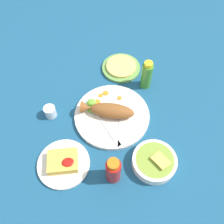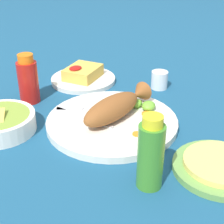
{
  "view_description": "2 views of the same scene",
  "coord_description": "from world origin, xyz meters",
  "px_view_note": "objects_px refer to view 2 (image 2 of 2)",
  "views": [
    {
      "loc": [
        -0.06,
        -0.59,
        0.96
      ],
      "look_at": [
        0.0,
        0.0,
        0.04
      ],
      "focal_mm": 40.0,
      "sensor_mm": 36.0,
      "label": 1
    },
    {
      "loc": [
        0.69,
        0.32,
        0.45
      ],
      "look_at": [
        0.0,
        0.0,
        0.04
      ],
      "focal_mm": 55.0,
      "sensor_mm": 36.0,
      "label": 2
    }
  ],
  "objects_px": {
    "hot_sauce_bottle_red": "(28,80)",
    "guacamole_bowl": "(0,122)",
    "fork_far": "(87,108)",
    "salt_cup": "(159,81)",
    "tortilla_plate": "(219,168)",
    "main_plate": "(112,122)",
    "fork_near": "(79,116)",
    "hot_sauce_bottle_green": "(151,154)",
    "side_plate_fries": "(83,80)",
    "fried_fish": "(116,106)"
  },
  "relations": [
    {
      "from": "fork_near",
      "to": "hot_sauce_bottle_green",
      "type": "distance_m",
      "value": 0.3
    },
    {
      "from": "guacamole_bowl",
      "to": "fried_fish",
      "type": "bearing_deg",
      "value": 122.71
    },
    {
      "from": "fried_fish",
      "to": "guacamole_bowl",
      "type": "xyz_separation_m",
      "value": [
        0.16,
        -0.24,
        -0.02
      ]
    },
    {
      "from": "fork_near",
      "to": "guacamole_bowl",
      "type": "bearing_deg",
      "value": 44.49
    },
    {
      "from": "main_plate",
      "to": "guacamole_bowl",
      "type": "bearing_deg",
      "value": -59.41
    },
    {
      "from": "fork_near",
      "to": "tortilla_plate",
      "type": "xyz_separation_m",
      "value": [
        0.05,
        0.36,
        -0.01
      ]
    },
    {
      "from": "main_plate",
      "to": "tortilla_plate",
      "type": "bearing_deg",
      "value": 74.66
    },
    {
      "from": "salt_cup",
      "to": "fried_fish",
      "type": "bearing_deg",
      "value": -7.53
    },
    {
      "from": "fork_far",
      "to": "hot_sauce_bottle_green",
      "type": "bearing_deg",
      "value": 116.6
    },
    {
      "from": "side_plate_fries",
      "to": "tortilla_plate",
      "type": "xyz_separation_m",
      "value": [
        0.29,
        0.49,
        0.0
      ]
    },
    {
      "from": "side_plate_fries",
      "to": "guacamole_bowl",
      "type": "height_order",
      "value": "guacamole_bowl"
    },
    {
      "from": "fork_far",
      "to": "tortilla_plate",
      "type": "height_order",
      "value": "fork_far"
    },
    {
      "from": "fried_fish",
      "to": "tortilla_plate",
      "type": "xyz_separation_m",
      "value": [
        0.09,
        0.28,
        -0.04
      ]
    },
    {
      "from": "tortilla_plate",
      "to": "fried_fish",
      "type": "bearing_deg",
      "value": -108.34
    },
    {
      "from": "hot_sauce_bottle_red",
      "to": "guacamole_bowl",
      "type": "bearing_deg",
      "value": 11.39
    },
    {
      "from": "fork_far",
      "to": "guacamole_bowl",
      "type": "distance_m",
      "value": 0.23
    },
    {
      "from": "fork_near",
      "to": "main_plate",
      "type": "bearing_deg",
      "value": -153.81
    },
    {
      "from": "fork_near",
      "to": "hot_sauce_bottle_red",
      "type": "distance_m",
      "value": 0.2
    },
    {
      "from": "salt_cup",
      "to": "tortilla_plate",
      "type": "height_order",
      "value": "salt_cup"
    },
    {
      "from": "salt_cup",
      "to": "guacamole_bowl",
      "type": "distance_m",
      "value": 0.5
    },
    {
      "from": "hot_sauce_bottle_red",
      "to": "fork_far",
      "type": "bearing_deg",
      "value": 89.32
    },
    {
      "from": "hot_sauce_bottle_green",
      "to": "tortilla_plate",
      "type": "relative_size",
      "value": 0.8
    },
    {
      "from": "salt_cup",
      "to": "side_plate_fries",
      "type": "distance_m",
      "value": 0.25
    },
    {
      "from": "main_plate",
      "to": "fork_near",
      "type": "bearing_deg",
      "value": -72.13
    },
    {
      "from": "fried_fish",
      "to": "fork_far",
      "type": "bearing_deg",
      "value": -80.05
    },
    {
      "from": "salt_cup",
      "to": "hot_sauce_bottle_red",
      "type": "bearing_deg",
      "value": -51.58
    },
    {
      "from": "fork_near",
      "to": "guacamole_bowl",
      "type": "distance_m",
      "value": 0.2
    },
    {
      "from": "hot_sauce_bottle_red",
      "to": "guacamole_bowl",
      "type": "height_order",
      "value": "hot_sauce_bottle_red"
    },
    {
      "from": "main_plate",
      "to": "fork_far",
      "type": "distance_m",
      "value": 0.09
    },
    {
      "from": "hot_sauce_bottle_green",
      "to": "side_plate_fries",
      "type": "bearing_deg",
      "value": -137.14
    },
    {
      "from": "fork_far",
      "to": "hot_sauce_bottle_red",
      "type": "relative_size",
      "value": 1.22
    },
    {
      "from": "main_plate",
      "to": "fork_far",
      "type": "xyz_separation_m",
      "value": [
        -0.02,
        -0.08,
        0.01
      ]
    },
    {
      "from": "fried_fish",
      "to": "side_plate_fries",
      "type": "height_order",
      "value": "fried_fish"
    },
    {
      "from": "salt_cup",
      "to": "tortilla_plate",
      "type": "xyz_separation_m",
      "value": [
        0.35,
        0.24,
        -0.02
      ]
    },
    {
      "from": "side_plate_fries",
      "to": "tortilla_plate",
      "type": "relative_size",
      "value": 1.08
    },
    {
      "from": "side_plate_fries",
      "to": "guacamole_bowl",
      "type": "relative_size",
      "value": 1.19
    },
    {
      "from": "fried_fish",
      "to": "side_plate_fries",
      "type": "relative_size",
      "value": 1.16
    },
    {
      "from": "fork_near",
      "to": "side_plate_fries",
      "type": "xyz_separation_m",
      "value": [
        -0.24,
        -0.12,
        -0.01
      ]
    },
    {
      "from": "side_plate_fries",
      "to": "hot_sauce_bottle_red",
      "type": "bearing_deg",
      "value": -20.0
    },
    {
      "from": "main_plate",
      "to": "tortilla_plate",
      "type": "xyz_separation_m",
      "value": [
        0.08,
        0.28,
        -0.0
      ]
    },
    {
      "from": "hot_sauce_bottle_red",
      "to": "side_plate_fries",
      "type": "relative_size",
      "value": 0.68
    },
    {
      "from": "side_plate_fries",
      "to": "fried_fish",
      "type": "bearing_deg",
      "value": 45.94
    },
    {
      "from": "hot_sauce_bottle_red",
      "to": "salt_cup",
      "type": "height_order",
      "value": "hot_sauce_bottle_red"
    },
    {
      "from": "fork_near",
      "to": "fork_far",
      "type": "xyz_separation_m",
      "value": [
        -0.05,
        -0.0,
        0.0
      ]
    },
    {
      "from": "guacamole_bowl",
      "to": "fork_near",
      "type": "bearing_deg",
      "value": 126.16
    },
    {
      "from": "hot_sauce_bottle_red",
      "to": "main_plate",
      "type": "bearing_deg",
      "value": 84.85
    },
    {
      "from": "hot_sauce_bottle_green",
      "to": "salt_cup",
      "type": "height_order",
      "value": "hot_sauce_bottle_green"
    },
    {
      "from": "fork_near",
      "to": "guacamole_bowl",
      "type": "xyz_separation_m",
      "value": [
        0.12,
        -0.16,
        0.01
      ]
    },
    {
      "from": "salt_cup",
      "to": "fork_near",
      "type": "bearing_deg",
      "value": -21.93
    },
    {
      "from": "hot_sauce_bottle_red",
      "to": "hot_sauce_bottle_green",
      "type": "bearing_deg",
      "value": 64.93
    }
  ]
}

